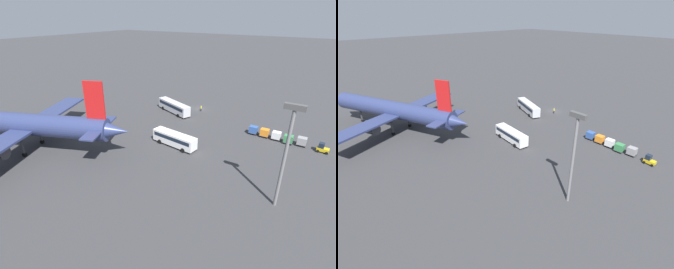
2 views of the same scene
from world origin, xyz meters
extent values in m
plane|color=#38383A|center=(0.00, 0.00, 0.00)|extent=(600.00, 600.00, 0.00)
cylinder|color=navy|center=(19.57, 45.22, 6.10)|extent=(37.68, 20.13, 4.69)
cone|color=navy|center=(0.39, 36.73, 6.10)|extent=(7.28, 6.33, 4.22)
cube|color=navy|center=(22.37, 34.05, 5.51)|extent=(11.94, 18.52, 0.44)
cube|color=red|center=(3.47, 38.09, 12.19)|extent=(3.72, 1.91, 7.50)
cube|color=navy|center=(3.11, 37.93, 6.57)|extent=(7.44, 12.26, 0.28)
cylinder|color=#38383D|center=(22.35, 36.99, 4.00)|extent=(5.34, 4.26, 2.58)
cylinder|color=#38383D|center=(16.55, 47.21, 1.88)|extent=(0.50, 0.50, 3.75)
cylinder|color=black|center=(16.55, 47.21, 0.45)|extent=(1.03, 0.82, 0.90)
cylinder|color=#38383D|center=(19.01, 41.64, 1.88)|extent=(0.50, 0.50, 3.75)
cylinder|color=black|center=(19.01, 41.64, 0.45)|extent=(1.03, 0.82, 0.90)
cube|color=silver|center=(4.96, 7.24, 1.86)|extent=(12.79, 7.14, 2.83)
cube|color=#192333|center=(4.96, 7.24, 2.36)|extent=(11.86, 6.80, 0.90)
cylinder|color=black|center=(9.13, 7.01, 0.50)|extent=(1.04, 0.65, 1.00)
cylinder|color=black|center=(8.13, 4.51, 0.50)|extent=(1.04, 0.65, 1.00)
cylinder|color=black|center=(1.79, 9.96, 0.50)|extent=(1.04, 0.65, 1.00)
cylinder|color=black|center=(0.79, 7.46, 0.50)|extent=(1.04, 0.65, 1.00)
cube|color=white|center=(-6.93, 25.60, 1.76)|extent=(10.95, 3.75, 2.62)
cube|color=#192333|center=(-6.93, 25.60, 2.22)|extent=(10.10, 3.70, 0.84)
cylinder|color=black|center=(-3.48, 26.57, 0.50)|extent=(1.03, 0.41, 1.00)
cylinder|color=black|center=(-3.78, 23.89, 0.50)|extent=(1.03, 0.41, 1.00)
cylinder|color=black|center=(-10.09, 27.31, 0.50)|extent=(1.03, 0.41, 1.00)
cylinder|color=black|center=(-10.39, 24.63, 0.50)|extent=(1.03, 0.41, 1.00)
cube|color=gold|center=(-35.21, 10.30, 0.65)|extent=(2.43, 1.35, 0.70)
cube|color=#192333|center=(-34.79, 10.29, 1.55)|extent=(1.11, 1.19, 1.10)
cylinder|color=black|center=(-34.36, 10.98, 0.30)|extent=(0.60, 0.23, 0.60)
cylinder|color=black|center=(-34.39, 9.58, 0.30)|extent=(0.60, 0.23, 0.60)
cylinder|color=black|center=(-36.04, 11.02, 0.30)|extent=(0.60, 0.23, 0.60)
cylinder|color=black|center=(-36.07, 9.62, 0.30)|extent=(0.60, 0.23, 0.60)
cylinder|color=#1E1E2D|center=(-1.31, 1.61, 0.42)|extent=(0.32, 0.32, 0.85)
cylinder|color=yellow|center=(-1.31, 1.61, 1.18)|extent=(0.38, 0.38, 0.65)
sphere|color=tan|center=(-1.31, 1.61, 1.62)|extent=(0.24, 0.24, 0.24)
cube|color=#38383D|center=(-30.84, 9.63, 0.41)|extent=(2.03, 1.72, 0.10)
cube|color=gray|center=(-30.84, 9.63, 1.26)|extent=(1.93, 1.64, 1.60)
cylinder|color=black|center=(-30.09, 10.28, 0.18)|extent=(0.36, 0.13, 0.36)
cylinder|color=black|center=(-30.06, 9.00, 0.18)|extent=(0.36, 0.13, 0.36)
cylinder|color=black|center=(-31.61, 10.25, 0.18)|extent=(0.36, 0.13, 0.36)
cylinder|color=black|center=(-31.58, 8.97, 0.18)|extent=(0.36, 0.13, 0.36)
cube|color=#38383D|center=(-28.07, 10.13, 0.41)|extent=(2.03, 1.72, 0.10)
cube|color=#38844C|center=(-28.07, 10.13, 1.26)|extent=(1.93, 1.64, 1.60)
cylinder|color=black|center=(-27.32, 10.78, 0.18)|extent=(0.36, 0.13, 0.36)
cylinder|color=black|center=(-27.30, 9.50, 0.18)|extent=(0.36, 0.13, 0.36)
cylinder|color=black|center=(-28.84, 10.75, 0.18)|extent=(0.36, 0.13, 0.36)
cylinder|color=black|center=(-28.82, 9.47, 0.18)|extent=(0.36, 0.13, 0.36)
cube|color=#38383D|center=(-25.30, 9.64, 0.41)|extent=(2.03, 1.72, 0.10)
cube|color=silver|center=(-25.30, 9.64, 1.26)|extent=(1.93, 1.64, 1.60)
cylinder|color=black|center=(-24.56, 10.30, 0.18)|extent=(0.36, 0.13, 0.36)
cylinder|color=black|center=(-24.53, 9.02, 0.18)|extent=(0.36, 0.13, 0.36)
cylinder|color=black|center=(-26.08, 10.27, 0.18)|extent=(0.36, 0.13, 0.36)
cylinder|color=black|center=(-26.05, 8.99, 0.18)|extent=(0.36, 0.13, 0.36)
cube|color=#38383D|center=(-22.53, 9.54, 0.41)|extent=(2.03, 1.72, 0.10)
cube|color=orange|center=(-22.53, 9.54, 1.26)|extent=(1.93, 1.64, 1.60)
cylinder|color=black|center=(-21.79, 10.20, 0.18)|extent=(0.36, 0.13, 0.36)
cylinder|color=black|center=(-21.76, 8.92, 0.18)|extent=(0.36, 0.13, 0.36)
cylinder|color=black|center=(-23.31, 10.17, 0.18)|extent=(0.36, 0.13, 0.36)
cylinder|color=black|center=(-23.28, 8.89, 0.18)|extent=(0.36, 0.13, 0.36)
cube|color=#38383D|center=(-19.77, 9.36, 0.41)|extent=(2.03, 1.72, 0.10)
cube|color=#33569E|center=(-19.77, 9.36, 1.26)|extent=(1.93, 1.64, 1.60)
cylinder|color=black|center=(-19.02, 10.02, 0.18)|extent=(0.36, 0.13, 0.36)
cylinder|color=black|center=(-18.99, 8.74, 0.18)|extent=(0.36, 0.13, 0.36)
cylinder|color=black|center=(-20.54, 9.98, 0.18)|extent=(0.36, 0.13, 0.36)
cylinder|color=black|center=(-20.51, 8.70, 0.18)|extent=(0.36, 0.13, 0.36)
cylinder|color=slate|center=(-30.85, 33.77, 7.89)|extent=(0.50, 0.50, 15.78)
cube|color=#4C4C4C|center=(-30.85, 33.77, 16.18)|extent=(2.80, 0.70, 0.80)
camera|label=1|loc=(-35.10, 70.29, 27.47)|focal=28.00mm
camera|label=2|loc=(-51.43, 66.38, 30.62)|focal=28.00mm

